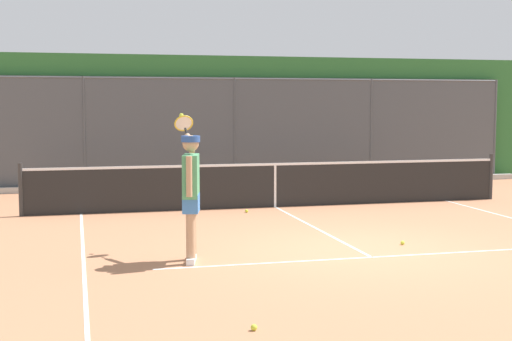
# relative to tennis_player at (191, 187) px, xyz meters

# --- Properties ---
(ground_plane) EXTENTS (60.00, 60.00, 0.00)m
(ground_plane) POSITION_rel_tennis_player_xyz_m (-2.61, -0.25, -1.08)
(ground_plane) COLOR #B27551
(court_line_markings) EXTENTS (8.28, 9.65, 0.01)m
(court_line_markings) POSITION_rel_tennis_player_xyz_m (-2.61, 0.69, -1.08)
(court_line_markings) COLOR white
(court_line_markings) RESTS_ON ground
(fence_backdrop) EXTENTS (18.87, 1.37, 3.54)m
(fence_backdrop) POSITION_rel_tennis_player_xyz_m (-2.61, -9.63, 0.67)
(fence_backdrop) COLOR #474C51
(fence_backdrop) RESTS_ON ground
(tennis_net) EXTENTS (10.64, 0.09, 1.07)m
(tennis_net) POSITION_rel_tennis_player_xyz_m (-2.61, -4.92, -0.59)
(tennis_net) COLOR #2D2D2D
(tennis_net) RESTS_ON ground
(tennis_player) EXTENTS (0.35, 1.48, 2.11)m
(tennis_player) POSITION_rel_tennis_player_xyz_m (0.00, 0.00, 0.00)
(tennis_player) COLOR silver
(tennis_player) RESTS_ON ground
(tennis_ball_by_sideline) EXTENTS (0.07, 0.07, 0.07)m
(tennis_ball_by_sideline) POSITION_rel_tennis_player_xyz_m (-1.83, -4.29, -1.05)
(tennis_ball_by_sideline) COLOR #CCDB33
(tennis_ball_by_sideline) RESTS_ON ground
(tennis_ball_near_net) EXTENTS (0.07, 0.07, 0.07)m
(tennis_ball_near_net) POSITION_rel_tennis_player_xyz_m (-3.47, -0.38, -1.05)
(tennis_ball_near_net) COLOR #C1D138
(tennis_ball_near_net) RESTS_ON ground
(tennis_ball_near_baseline) EXTENTS (0.07, 0.07, 0.07)m
(tennis_ball_near_baseline) POSITION_rel_tennis_player_xyz_m (-0.12, 3.26, -1.05)
(tennis_ball_near_baseline) COLOR #C1D138
(tennis_ball_near_baseline) RESTS_ON ground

